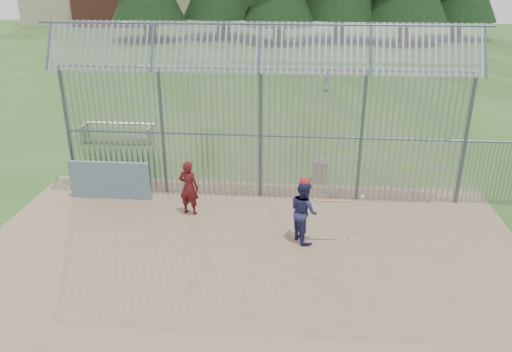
# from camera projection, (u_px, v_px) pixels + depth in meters

# --- Properties ---
(ground) EXTENTS (120.00, 120.00, 0.00)m
(ground) POSITION_uv_depth(u_px,v_px,m) (249.00, 254.00, 12.54)
(ground) COLOR #2D511E
(ground) RESTS_ON ground
(dirt_infield) EXTENTS (14.00, 10.00, 0.02)m
(dirt_infield) POSITION_uv_depth(u_px,v_px,m) (247.00, 264.00, 12.07)
(dirt_infield) COLOR #756047
(dirt_infield) RESTS_ON ground
(dugout_wall) EXTENTS (2.50, 0.12, 1.20)m
(dugout_wall) POSITION_uv_depth(u_px,v_px,m) (110.00, 180.00, 15.34)
(dugout_wall) COLOR #38566B
(dugout_wall) RESTS_ON dirt_infield
(batter) EXTENTS (0.94, 1.01, 1.67)m
(batter) POSITION_uv_depth(u_px,v_px,m) (304.00, 211.00, 12.86)
(batter) COLOR #222450
(batter) RESTS_ON dirt_infield
(onlooker) EXTENTS (0.66, 0.51, 1.62)m
(onlooker) POSITION_uv_depth(u_px,v_px,m) (189.00, 188.00, 14.29)
(onlooker) COLOR maroon
(onlooker) RESTS_ON dirt_infield
(bg_kid_standing) EXTENTS (0.78, 0.78, 1.37)m
(bg_kid_standing) POSITION_uv_depth(u_px,v_px,m) (328.00, 80.00, 29.06)
(bg_kid_standing) COLOR slate
(bg_kid_standing) RESTS_ON ground
(batting_gear) EXTENTS (1.63, 0.35, 0.60)m
(batting_gear) POSITION_uv_depth(u_px,v_px,m) (311.00, 186.00, 12.54)
(batting_gear) COLOR #AD1724
(batting_gear) RESTS_ON ground
(trash_can) EXTENTS (0.56, 0.56, 0.82)m
(trash_can) POSITION_uv_depth(u_px,v_px,m) (320.00, 171.00, 16.70)
(trash_can) COLOR gray
(trash_can) RESTS_ON ground
(bleacher) EXTENTS (3.00, 0.95, 0.72)m
(bleacher) POSITION_uv_depth(u_px,v_px,m) (117.00, 132.00, 20.54)
(bleacher) COLOR slate
(bleacher) RESTS_ON ground
(backstop_fence) EXTENTS (20.09, 0.81, 5.30)m
(backstop_fence) POSITION_uv_depth(u_px,v_px,m) (321.00, 126.00, 14.65)
(backstop_fence) COLOR #47566B
(backstop_fence) RESTS_ON ground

